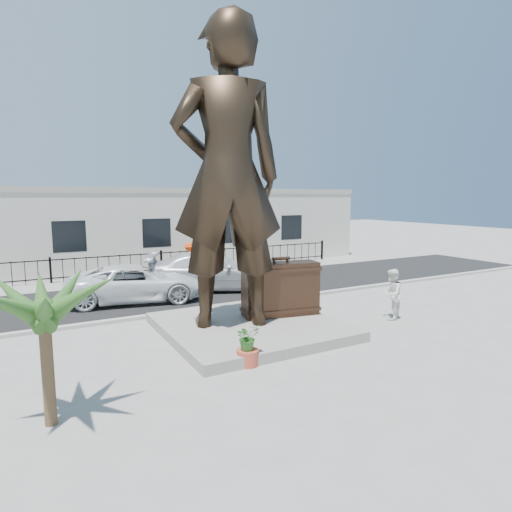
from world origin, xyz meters
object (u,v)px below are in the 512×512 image
(statue, at_px, (227,176))
(car_white, at_px, (136,283))
(tourist, at_px, (392,294))
(suitcase, at_px, (281,289))

(statue, bearing_deg, car_white, -57.32)
(statue, xyz_separation_m, tourist, (5.57, -1.34, -3.94))
(tourist, bearing_deg, statue, -45.87)
(car_white, bearing_deg, statue, -153.26)
(suitcase, bearing_deg, car_white, 132.68)
(suitcase, height_order, tourist, suitcase)
(statue, bearing_deg, tourist, -176.47)
(tourist, xyz_separation_m, car_white, (-7.10, 6.81, -0.12))
(tourist, distance_m, car_white, 9.84)
(suitcase, relative_size, car_white, 0.47)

